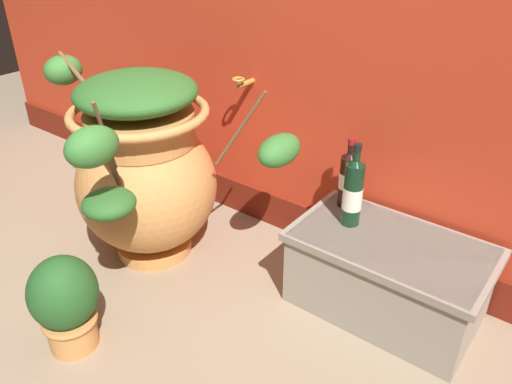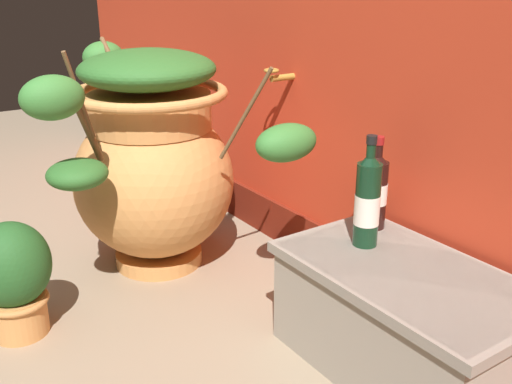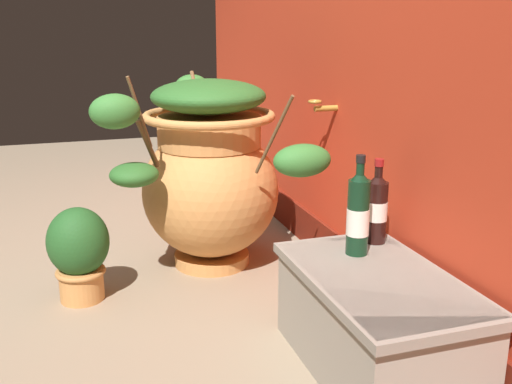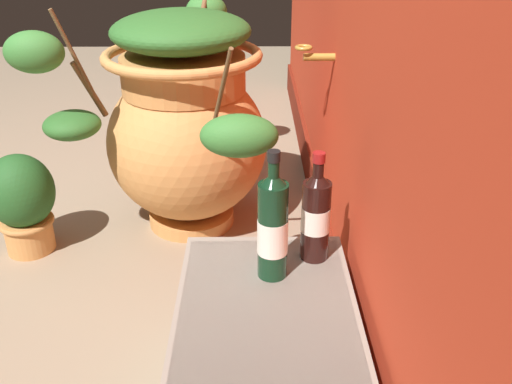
{
  "view_description": "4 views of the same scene",
  "coord_description": "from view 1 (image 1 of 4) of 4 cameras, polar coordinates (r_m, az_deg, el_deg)",
  "views": [
    {
      "loc": [
        1.14,
        -0.62,
        1.38
      ],
      "look_at": [
        0.12,
        0.71,
        0.42
      ],
      "focal_mm": 35.53,
      "sensor_mm": 36.0,
      "label": 1
    },
    {
      "loc": [
        1.55,
        -0.26,
        1.06
      ],
      "look_at": [
        0.14,
        0.71,
        0.42
      ],
      "focal_mm": 41.39,
      "sensor_mm": 36.0,
      "label": 2
    },
    {
      "loc": [
        2.08,
        0.01,
        1.05
      ],
      "look_at": [
        0.03,
        0.67,
        0.43
      ],
      "focal_mm": 42.21,
      "sensor_mm": 36.0,
      "label": 3
    },
    {
      "loc": [
        1.58,
        0.84,
        1.13
      ],
      "look_at": [
        0.21,
        0.85,
        0.43
      ],
      "focal_mm": 39.39,
      "sensor_mm": 36.0,
      "label": 4
    }
  ],
  "objects": [
    {
      "name": "wine_bottle_left",
      "position": [
        1.9,
        10.87,
        0.14
      ],
      "size": [
        0.07,
        0.07,
        0.33
      ],
      "color": "black",
      "rests_on": "stone_ledge"
    },
    {
      "name": "terracotta_urn",
      "position": [
        2.16,
        -12.39,
        2.76
      ],
      "size": [
        1.22,
        0.81,
        0.86
      ],
      "color": "#D68E4C",
      "rests_on": "ground_plane"
    },
    {
      "name": "wine_bottle_middle",
      "position": [
        2.02,
        10.36,
        1.72
      ],
      "size": [
        0.07,
        0.07,
        0.29
      ],
      "color": "black",
      "rests_on": "stone_ledge"
    },
    {
      "name": "potted_shrub",
      "position": [
        1.88,
        -20.68,
        -11.44
      ],
      "size": [
        0.23,
        0.24,
        0.37
      ],
      "color": "#D68E4C",
      "rests_on": "ground_plane"
    },
    {
      "name": "ground_plane",
      "position": [
        1.89,
        -17.2,
        -18.73
      ],
      "size": [
        7.0,
        7.0,
        0.0
      ],
      "primitive_type": "plane",
      "color": "gray"
    },
    {
      "name": "stone_ledge",
      "position": [
        1.98,
        14.56,
        -8.84
      ],
      "size": [
        0.71,
        0.42,
        0.32
      ],
      "color": "#9E9384",
      "rests_on": "ground_plane"
    }
  ]
}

